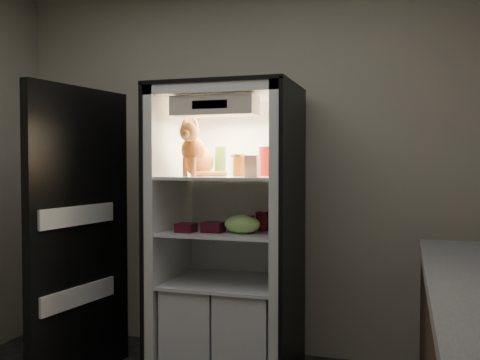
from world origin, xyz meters
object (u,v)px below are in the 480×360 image
Objects in this scene: grape_bag at (242,224)px; berry_box_left at (186,228)px; soda_can_a at (260,220)px; pepper_jar at (268,160)px; salsa_jar at (239,165)px; condiment_jar at (238,222)px; berry_box_right at (213,227)px; mayo_tub at (238,165)px; parmesan_shaker at (220,161)px; soda_can_b at (263,221)px; tabby_cat at (196,155)px; refrigerator at (229,251)px; cream_carton at (252,166)px; soda_can_c at (249,224)px.

berry_box_left is at bearing -172.04° from grape_bag.
grape_bag is at bearing -101.82° from soda_can_a.
pepper_jar is 1.78× the size of soda_can_a.
salsa_jar reaches higher than condiment_jar.
pepper_jar is 1.64× the size of berry_box_right.
salsa_jar is 0.22m from pepper_jar.
soda_can_a is (0.16, -0.03, -0.36)m from mayo_tub.
berry_box_left is at bearing -144.34° from soda_can_a.
salsa_jar is at bearing 24.75° from berry_box_left.
soda_can_a reaches higher than berry_box_right.
condiment_jar is at bearing 27.30° from parmesan_shaker.
soda_can_b is (0.28, 0.01, -0.38)m from parmesan_shaker.
berry_box_right is (0.13, -0.05, -0.46)m from tabby_cat.
condiment_jar is at bearing 8.44° from refrigerator.
grape_bag is at bearing -51.34° from refrigerator.
salsa_jar is at bearing 132.54° from cream_carton.
tabby_cat is 1.64× the size of grape_bag.
refrigerator is 0.33m from soda_can_c.
berry_box_left is (-0.27, -0.25, -0.02)m from condiment_jar.
berry_box_left is at bearing -155.25° from salsa_jar.
salsa_jar is 0.40m from soda_can_a.
soda_can_b is (0.20, -0.12, -0.36)m from mayo_tub.
pepper_jar reaches higher than berry_box_left.
salsa_jar is at bearing -134.10° from pepper_jar.
soda_can_b is at bearing 85.88° from cream_carton.
soda_can_b is at bearing -13.69° from condiment_jar.
mayo_tub is at bearing 170.19° from soda_can_a.
refrigerator is 0.32m from soda_can_b.
refrigerator is 13.49× the size of salsa_jar.
pepper_jar is (0.21, -0.02, 0.03)m from mayo_tub.
salsa_jar is at bearing -70.72° from mayo_tub.
soda_can_b is at bearing -29.99° from mayo_tub.
refrigerator is at bearing 39.06° from tabby_cat.
grape_bag is at bearing -153.86° from soda_can_c.
soda_can_c is (-0.04, 0.07, -0.36)m from cream_carton.
cream_carton is at bearing -45.81° from refrigerator.
pepper_jar reaches higher than salsa_jar.
parmesan_shaker is at bearing -160.16° from pepper_jar.
condiment_jar is at bearing 166.31° from soda_can_b.
tabby_cat is at bearing 166.62° from cream_carton.
salsa_jar is at bearing -43.56° from refrigerator.
tabby_cat reaches higher than condiment_jar.
grape_bag is at bearing -0.00° from berry_box_right.
salsa_jar reaches higher than soda_can_c.
tabby_cat is at bearing -166.05° from soda_can_b.
soda_can_a is at bearing 114.81° from soda_can_b.
soda_can_a is (0.38, 0.19, -0.43)m from tabby_cat.
soda_can_a is 0.22m from soda_can_c.
soda_can_a is at bearing -174.96° from pepper_jar.
parmesan_shaker reaches higher than mayo_tub.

